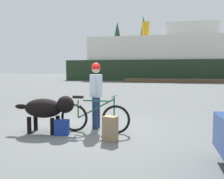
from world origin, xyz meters
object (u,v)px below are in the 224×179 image
at_px(dog, 48,108).
at_px(handbag_pannier, 62,127).
at_px(bicycle, 94,117).
at_px(backpack, 110,129).
at_px(person_cyclist, 96,89).
at_px(ferry_boat, 170,60).

xyz_separation_m(dog, handbag_pannier, (0.41, -0.13, -0.41)).
bearing_deg(bicycle, backpack, -48.44).
xyz_separation_m(backpack, handbag_pannier, (-1.17, 0.22, -0.08)).
distance_m(bicycle, handbag_pannier, 0.77).
bearing_deg(backpack, person_cyclist, 119.93).
xyz_separation_m(bicycle, handbag_pannier, (-0.65, -0.37, -0.19)).
bearing_deg(dog, backpack, -12.39).
bearing_deg(dog, ferry_boat, 83.75).
bearing_deg(bicycle, person_cyclist, 99.54).
distance_m(person_cyclist, ferry_boat, 30.40).
bearing_deg(handbag_pannier, person_cyclist, 54.79).
bearing_deg(bicycle, dog, -167.25).
height_order(person_cyclist, dog, person_cyclist).
height_order(person_cyclist, backpack, person_cyclist).
relative_size(bicycle, person_cyclist, 1.02).
distance_m(bicycle, person_cyclist, 0.77).
bearing_deg(dog, bicycle, 12.75).
relative_size(dog, ferry_boat, 0.05).
relative_size(person_cyclist, ferry_boat, 0.06).
relative_size(bicycle, ferry_boat, 0.06).
xyz_separation_m(handbag_pannier, ferry_boat, (2.98, 31.06, 2.75)).
bearing_deg(backpack, ferry_boat, 86.70).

